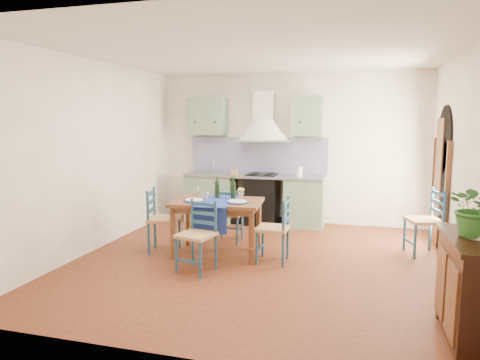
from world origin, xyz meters
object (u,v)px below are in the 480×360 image
at_px(dining_table, 217,207).
at_px(chair_near, 197,235).
at_px(sideboard, 475,287).
at_px(potted_plant, 477,207).

bearing_deg(dining_table, chair_near, -93.25).
xyz_separation_m(sideboard, potted_plant, (-0.02, 0.05, 0.68)).
distance_m(chair_near, potted_plant, 3.18).
height_order(dining_table, chair_near, dining_table).
distance_m(chair_near, sideboard, 3.14).
relative_size(chair_near, sideboard, 0.86).
xyz_separation_m(chair_near, potted_plant, (2.93, -1.02, 0.72)).
distance_m(sideboard, potted_plant, 0.69).
bearing_deg(chair_near, dining_table, 86.75).
distance_m(dining_table, sideboard, 3.41).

